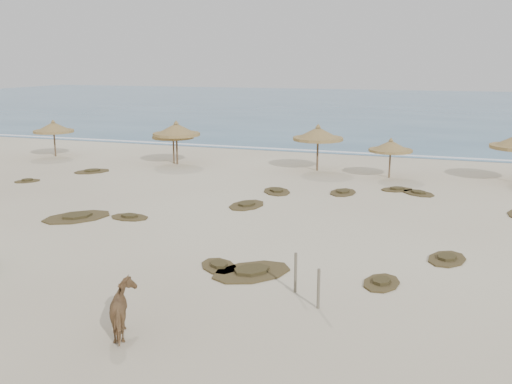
% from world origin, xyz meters
% --- Properties ---
extents(ground, '(160.00, 160.00, 0.00)m').
position_xyz_m(ground, '(0.00, 0.00, 0.00)').
color(ground, beige).
rests_on(ground, ground).
extents(ocean, '(200.00, 100.00, 0.01)m').
position_xyz_m(ocean, '(0.00, 75.00, 0.00)').
color(ocean, '#285379').
rests_on(ocean, ground).
extents(foam_line, '(70.00, 0.60, 0.01)m').
position_xyz_m(foam_line, '(0.00, 26.00, 0.00)').
color(foam_line, silver).
rests_on(foam_line, ground).
extents(palapa_0, '(3.59, 3.59, 2.69)m').
position_xyz_m(palapa_0, '(-18.78, 17.39, 2.09)').
color(palapa_0, brown).
rests_on(palapa_0, ground).
extents(palapa_1, '(2.99, 2.99, 2.65)m').
position_xyz_m(palapa_1, '(-9.20, 17.52, 2.05)').
color(palapa_1, brown).
rests_on(palapa_1, ground).
extents(palapa_2, '(3.91, 3.91, 2.96)m').
position_xyz_m(palapa_2, '(-8.87, 17.37, 2.30)').
color(palapa_2, brown).
rests_on(palapa_2, ground).
extents(palapa_3, '(4.02, 4.02, 2.98)m').
position_xyz_m(palapa_3, '(0.63, 18.14, 2.31)').
color(palapa_3, brown).
rests_on(palapa_3, ground).
extents(palapa_4, '(2.92, 2.92, 2.41)m').
position_xyz_m(palapa_4, '(5.22, 17.29, 1.87)').
color(palapa_4, brown).
rests_on(palapa_4, ground).
extents(horse, '(1.46, 1.73, 1.34)m').
position_xyz_m(horse, '(1.02, -5.36, 0.67)').
color(horse, olive).
rests_on(horse, ground).
extents(fence_post_near, '(0.10, 0.10, 1.18)m').
position_xyz_m(fence_post_near, '(5.32, -2.21, 0.59)').
color(fence_post_near, '#6E6652').
rests_on(fence_post_near, ground).
extents(fence_post_far, '(0.09, 0.09, 1.25)m').
position_xyz_m(fence_post_far, '(4.41, -1.29, 0.62)').
color(fence_post_far, '#6E6652').
rests_on(fence_post_far, ground).
extents(scrub_1, '(3.43, 3.63, 0.16)m').
position_xyz_m(scrub_1, '(-6.98, 3.65, 0.05)').
color(scrub_1, '#4E4222').
rests_on(scrub_1, ground).
extents(scrub_2, '(1.81, 1.20, 0.16)m').
position_xyz_m(scrub_2, '(-4.75, 4.39, 0.05)').
color(scrub_2, '#4E4222').
rests_on(scrub_2, ground).
extents(scrub_3, '(1.85, 2.50, 0.16)m').
position_xyz_m(scrub_3, '(-0.54, 8.13, 0.05)').
color(scrub_3, '#4E4222').
rests_on(scrub_3, ground).
extents(scrub_4, '(1.69, 2.16, 0.16)m').
position_xyz_m(scrub_4, '(8.71, 3.21, 0.05)').
color(scrub_4, '#4E4222').
rests_on(scrub_4, ground).
extents(scrub_6, '(2.56, 2.65, 0.16)m').
position_xyz_m(scrub_6, '(-12.68, 13.07, 0.05)').
color(scrub_6, '#4E4222').
rests_on(scrub_6, ground).
extents(scrub_7, '(2.11, 1.84, 0.16)m').
position_xyz_m(scrub_7, '(6.01, 13.97, 0.05)').
color(scrub_7, '#4E4222').
rests_on(scrub_7, ground).
extents(scrub_8, '(1.66, 1.70, 0.16)m').
position_xyz_m(scrub_8, '(-14.50, 9.34, 0.05)').
color(scrub_8, '#4E4222').
rests_on(scrub_8, ground).
extents(scrub_9, '(3.23, 3.32, 0.16)m').
position_xyz_m(scrub_9, '(2.64, -0.22, 0.05)').
color(scrub_9, '#4E4222').
rests_on(scrub_9, ground).
extents(scrub_10, '(2.24, 2.17, 0.16)m').
position_xyz_m(scrub_10, '(7.15, 13.44, 0.05)').
color(scrub_10, '#4E4222').
rests_on(scrub_10, ground).
extents(scrub_12, '(1.33, 1.82, 0.16)m').
position_xyz_m(scrub_12, '(6.80, 0.21, 0.05)').
color(scrub_12, '#4E4222').
rests_on(scrub_12, ground).
extents(scrub_13, '(2.20, 2.51, 0.16)m').
position_xyz_m(scrub_13, '(-0.03, 11.44, 0.05)').
color(scrub_13, '#4E4222').
rests_on(scrub_13, ground).
extents(scrub_14, '(1.48, 2.12, 0.16)m').
position_xyz_m(scrub_14, '(3.35, 12.34, 0.05)').
color(scrub_14, '#4E4222').
rests_on(scrub_14, ground).
extents(scrub_15, '(1.98, 2.03, 0.16)m').
position_xyz_m(scrub_15, '(1.41, -0.07, 0.05)').
color(scrub_15, '#4E4222').
rests_on(scrub_15, ground).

